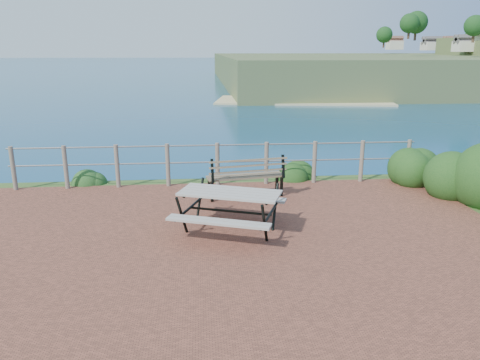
# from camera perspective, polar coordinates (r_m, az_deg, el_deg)

# --- Properties ---
(ground) EXTENTS (10.00, 7.00, 0.12)m
(ground) POSITION_cam_1_polar(r_m,az_deg,el_deg) (7.89, -1.72, -7.54)
(ground) COLOR brown
(ground) RESTS_ON ground
(ocean) EXTENTS (1200.00, 1200.00, 0.00)m
(ocean) POSITION_cam_1_polar(r_m,az_deg,el_deg) (207.26, -5.01, 14.85)
(ocean) COLOR #12656E
(ocean) RESTS_ON ground
(safety_railing) EXTENTS (9.40, 0.10, 1.00)m
(safety_railing) POSITION_cam_1_polar(r_m,az_deg,el_deg) (10.90, -2.76, 2.22)
(safety_railing) COLOR #6B5B4C
(safety_railing) RESTS_ON ground
(picnic_table) EXTENTS (1.86, 1.42, 0.73)m
(picnic_table) POSITION_cam_1_polar(r_m,az_deg,el_deg) (8.12, -1.25, -3.33)
(picnic_table) COLOR gray
(picnic_table) RESTS_ON ground
(park_bench) EXTENTS (1.71, 0.69, 0.94)m
(park_bench) POSITION_cam_1_polar(r_m,az_deg,el_deg) (9.98, 0.67, 1.23)
(park_bench) COLOR brown
(park_bench) RESTS_ON ground
(shrub_right_front) EXTENTS (1.51, 1.51, 2.14)m
(shrub_right_front) POSITION_cam_1_polar(r_m,az_deg,el_deg) (11.00, 26.50, -2.44)
(shrub_right_front) COLOR #123C15
(shrub_right_front) RESTS_ON ground
(shrub_right_edge) EXTENTS (1.22, 1.22, 1.73)m
(shrub_right_edge) POSITION_cam_1_polar(r_m,az_deg,el_deg) (12.05, 19.57, -0.18)
(shrub_right_edge) COLOR #123C15
(shrub_right_edge) RESTS_ON ground
(shrub_lip_west) EXTENTS (0.76, 0.76, 0.50)m
(shrub_lip_west) POSITION_cam_1_polar(r_m,az_deg,el_deg) (11.81, -17.80, -0.33)
(shrub_lip_west) COLOR #1D4E1F
(shrub_lip_west) RESTS_ON ground
(shrub_lip_east) EXTENTS (0.81, 0.81, 0.57)m
(shrub_lip_east) POSITION_cam_1_polar(r_m,az_deg,el_deg) (11.90, 7.20, 0.43)
(shrub_lip_east) COLOR #123C15
(shrub_lip_east) RESTS_ON ground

